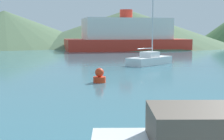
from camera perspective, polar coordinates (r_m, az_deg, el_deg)
sailboat_inner at (r=31.98m, az=6.92°, el=1.91°), size 5.46×4.97×7.43m
ferry_distant at (r=57.86m, az=2.58°, el=6.21°), size 22.72×10.98×7.39m
buoy_marker at (r=20.40m, az=-2.31°, el=-1.19°), size 0.83×0.83×0.95m
hill_central at (r=81.14m, az=-19.02°, el=7.23°), size 46.38×46.38×8.51m
hill_east at (r=78.91m, az=2.81°, el=7.75°), size 51.57×51.57×8.90m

